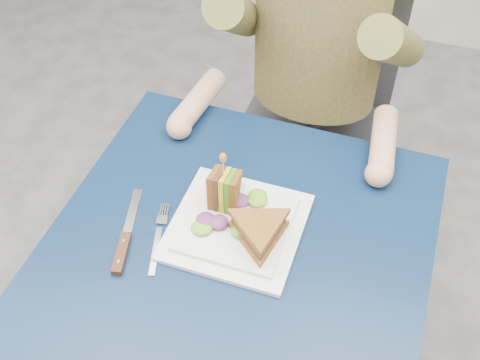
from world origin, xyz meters
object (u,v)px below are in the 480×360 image
at_px(sandwich_flat, 259,231).
at_px(fork, 158,240).
at_px(table, 239,264).
at_px(knife, 124,245).
at_px(sandwich_upright, 224,190).
at_px(diner, 322,2).
at_px(plate, 237,226).
at_px(chair, 318,95).

relative_size(sandwich_flat, fork, 1.14).
height_order(table, knife, knife).
height_order(sandwich_flat, sandwich_upright, sandwich_upright).
xyz_separation_m(diner, plate, (-0.01, -0.60, -0.18)).
bearing_deg(chair, knife, -104.23).
xyz_separation_m(sandwich_flat, fork, (-0.19, -0.05, -0.04)).
distance_m(sandwich_upright, knife, 0.23).
distance_m(table, plate, 0.09).
bearing_deg(knife, sandwich_flat, 20.21).
xyz_separation_m(table, plate, (-0.01, 0.03, 0.09)).
bearing_deg(knife, chair, 75.77).
relative_size(table, fork, 4.25).
xyz_separation_m(chair, plate, (-0.01, -0.71, 0.20)).
distance_m(plate, fork, 0.16).
relative_size(diner, plate, 2.87).
relative_size(sandwich_flat, knife, 0.92).
height_order(chair, fork, chair).
height_order(table, fork, fork).
height_order(diner, plate, diner).
height_order(fork, knife, knife).
height_order(sandwich_flat, knife, sandwich_flat).
bearing_deg(fork, sandwich_upright, 52.58).
xyz_separation_m(table, chair, (0.00, 0.74, -0.11)).
distance_m(plate, sandwich_upright, 0.08).
xyz_separation_m(table, diner, (-0.00, 0.62, 0.26)).
bearing_deg(sandwich_upright, chair, 85.10).
relative_size(table, knife, 3.44).
xyz_separation_m(sandwich_flat, sandwich_upright, (-0.10, 0.07, 0.01)).
xyz_separation_m(diner, sandwich_upright, (-0.06, -0.55, -0.13)).
distance_m(table, chair, 0.75).
bearing_deg(sandwich_upright, knife, -133.24).
distance_m(diner, fork, 0.72).
relative_size(sandwich_upright, knife, 0.61).
bearing_deg(table, diner, 90.00).
bearing_deg(fork, knife, -146.79).
bearing_deg(plate, chair, 88.87).
relative_size(fork, knife, 0.81).
height_order(plate, sandwich_flat, sandwich_flat).
height_order(plate, sandwich_upright, sandwich_upright).
bearing_deg(sandwich_upright, plate, -46.40).
bearing_deg(knife, diner, 73.64).
bearing_deg(chair, table, -90.00).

